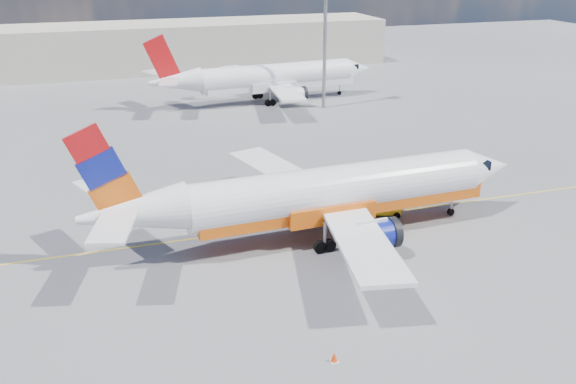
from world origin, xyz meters
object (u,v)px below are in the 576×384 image
object	(u,v)px
second_jet	(270,78)
traffic_cone	(334,357)
main_jet	(324,194)
gse_tug	(381,204)

from	to	relation	value
second_jet	traffic_cone	size ratio (longest dim) A/B	56.50
main_jet	second_jet	xyz separation A→B (m)	(9.14, 44.35, -0.13)
traffic_cone	gse_tug	bearing A→B (deg)	57.14
second_jet	gse_tug	bearing A→B (deg)	-99.43
second_jet	traffic_cone	bearing A→B (deg)	-108.77
second_jet	traffic_cone	world-z (taller)	second_jet
gse_tug	traffic_cone	size ratio (longest dim) A/B	5.33
gse_tug	main_jet	bearing A→B (deg)	-141.31
main_jet	second_jet	size ratio (longest dim) A/B	1.04
main_jet	gse_tug	bearing A→B (deg)	18.79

